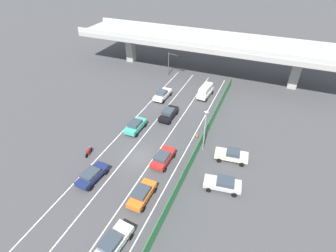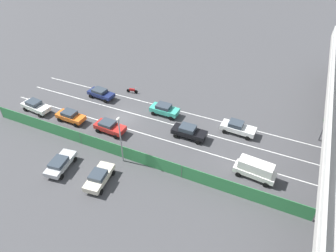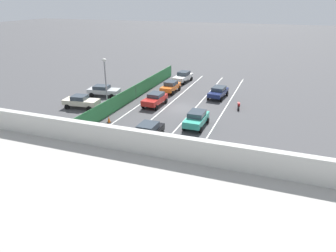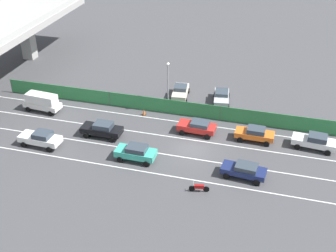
% 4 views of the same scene
% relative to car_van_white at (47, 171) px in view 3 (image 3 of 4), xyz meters
% --- Properties ---
extents(ground_plane, '(300.00, 300.00, 0.00)m').
position_rel_car_van_white_xyz_m(ground_plane, '(-3.44, -19.92, -1.27)').
color(ground_plane, '#424244').
extents(lane_line_left_edge, '(0.14, 46.55, 0.01)m').
position_rel_car_van_white_xyz_m(lane_line_left_edge, '(-8.78, -14.64, -1.27)').
color(lane_line_left_edge, silver).
rests_on(lane_line_left_edge, ground).
extents(lane_line_mid_left, '(0.14, 46.55, 0.01)m').
position_rel_car_van_white_xyz_m(lane_line_mid_left, '(-5.22, -14.64, -1.27)').
color(lane_line_mid_left, silver).
rests_on(lane_line_mid_left, ground).
extents(lane_line_mid_right, '(0.14, 46.55, 0.01)m').
position_rel_car_van_white_xyz_m(lane_line_mid_right, '(-1.66, -14.64, -1.27)').
color(lane_line_mid_right, silver).
rests_on(lane_line_mid_right, ground).
extents(lane_line_right_edge, '(0.14, 46.55, 0.01)m').
position_rel_car_van_white_xyz_m(lane_line_right_edge, '(1.89, -14.64, -1.27)').
color(lane_line_right_edge, silver).
rests_on(lane_line_right_edge, ground).
extents(green_fence, '(0.10, 42.65, 1.90)m').
position_rel_car_van_white_xyz_m(green_fence, '(3.57, -14.64, -0.32)').
color(green_fence, '#338447').
rests_on(green_fence, ground).
extents(car_van_white, '(2.25, 4.83, 2.26)m').
position_rel_car_van_white_xyz_m(car_van_white, '(0.00, 0.00, 0.00)').
color(car_van_white, silver).
rests_on(car_van_white, ground).
extents(car_taxi_teal, '(2.07, 4.24, 1.68)m').
position_rel_car_van_white_xyz_m(car_taxi_teal, '(-6.98, -14.73, -0.33)').
color(car_taxi_teal, teal).
rests_on(car_taxi_teal, ground).
extents(car_sedan_white, '(2.17, 4.71, 1.72)m').
position_rel_car_van_white_xyz_m(car_sedan_white, '(-7.20, -3.82, -0.35)').
color(car_sedan_white, white).
rests_on(car_sedan_white, ground).
extents(car_taxi_orange, '(2.02, 4.31, 1.62)m').
position_rel_car_van_white_xyz_m(car_taxi_orange, '(0.12, -26.23, -0.38)').
color(car_taxi_orange, orange).
rests_on(car_taxi_orange, ground).
extents(car_sedan_red, '(2.20, 4.37, 1.59)m').
position_rel_car_van_white_xyz_m(car_sedan_red, '(-0.12, -19.75, -0.37)').
color(car_sedan_red, red).
rests_on(car_sedan_red, ground).
extents(car_sedan_navy, '(2.31, 4.50, 1.50)m').
position_rel_car_van_white_xyz_m(car_sedan_navy, '(-6.96, -25.96, -0.42)').
color(car_sedan_navy, navy).
rests_on(car_sedan_navy, ground).
extents(car_hatchback_white, '(2.35, 4.77, 1.69)m').
position_rel_car_van_white_xyz_m(car_hatchback_white, '(0.27, -32.61, -0.35)').
color(car_hatchback_white, silver).
rests_on(car_hatchback_white, ground).
extents(car_sedan_black, '(2.06, 4.65, 1.72)m').
position_rel_car_van_white_xyz_m(car_sedan_black, '(-3.60, -9.52, -0.33)').
color(car_sedan_black, black).
rests_on(car_sedan_black, ground).
extents(motorcycle, '(0.65, 1.93, 0.93)m').
position_rel_car_van_white_xyz_m(motorcycle, '(-10.34, -22.18, -0.81)').
color(motorcycle, black).
rests_on(motorcycle, ground).
extents(parked_wagon_silver, '(4.62, 2.57, 1.50)m').
position_rel_car_van_white_xyz_m(parked_wagon_silver, '(8.27, -21.09, -0.41)').
color(parked_wagon_silver, '#B2B5B7').
rests_on(parked_wagon_silver, ground).
extents(parked_sedan_cream, '(4.56, 2.49, 1.61)m').
position_rel_car_van_white_xyz_m(parked_sedan_cream, '(8.18, -15.64, -0.39)').
color(parked_sedan_cream, beige).
rests_on(parked_sedan_cream, ground).
extents(traffic_light, '(3.06, 0.84, 5.21)m').
position_rel_car_van_white_xyz_m(traffic_light, '(-9.24, 6.28, 2.41)').
color(traffic_light, '#47474C').
rests_on(traffic_light, ground).
extents(street_lamp, '(0.60, 0.36, 6.51)m').
position_rel_car_van_white_xyz_m(street_lamp, '(4.05, -15.10, 2.73)').
color(street_lamp, gray).
rests_on(street_lamp, ground).
extents(traffic_cone, '(0.47, 0.47, 0.74)m').
position_rel_car_van_white_xyz_m(traffic_cone, '(2.38, -12.50, -0.93)').
color(traffic_cone, orange).
rests_on(traffic_cone, ground).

